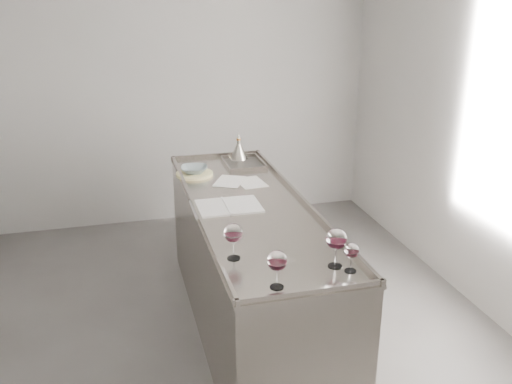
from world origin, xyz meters
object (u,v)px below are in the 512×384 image
object	(u,v)px
counter	(250,269)
wine_glass_right	(336,240)
wine_glass_left	(233,234)
wine_glass_middle	(277,262)
ceramic_bowl	(194,170)
wine_glass_small	(352,251)
notebook	(226,206)
wine_funnel	(239,151)

from	to	relation	value
counter	wine_glass_right	world-z (taller)	wine_glass_right
wine_glass_left	wine_glass_middle	size ratio (longest dim) A/B	1.04
ceramic_bowl	counter	bearing A→B (deg)	-70.81
wine_glass_small	ceramic_bowl	size ratio (longest dim) A/B	0.77
counter	wine_glass_small	size ratio (longest dim) A/B	15.37
wine_glass_middle	notebook	bearing A→B (deg)	91.02
counter	wine_glass_left	bearing A→B (deg)	-110.80
counter	wine_funnel	xyz separation A→B (m)	(0.17, 1.08, 0.54)
wine_glass_middle	ceramic_bowl	bearing A→B (deg)	93.69
wine_glass_small	wine_glass_left	bearing A→B (deg)	151.89
wine_glass_right	notebook	xyz separation A→B (m)	(-0.38, 0.97, -0.14)
wine_glass_left	counter	bearing A→B (deg)	69.20
wine_glass_small	wine_funnel	xyz separation A→B (m)	(-0.10, 2.10, -0.04)
ceramic_bowl	wine_funnel	distance (m)	0.55
wine_glass_right	notebook	world-z (taller)	wine_glass_right
wine_glass_left	wine_glass_small	world-z (taller)	wine_glass_left
counter	ceramic_bowl	size ratio (longest dim) A/B	11.82
wine_glass_right	notebook	bearing A→B (deg)	111.38
counter	wine_glass_right	bearing A→B (deg)	-77.02
counter	wine_glass_middle	size ratio (longest dim) A/B	12.36
wine_funnel	wine_glass_small	bearing A→B (deg)	-87.25
ceramic_bowl	wine_glass_middle	bearing A→B (deg)	-86.31
wine_glass_middle	wine_glass_small	xyz separation A→B (m)	(0.41, 0.06, -0.03)
wine_glass_middle	notebook	size ratio (longest dim) A/B	0.43
wine_glass_small	ceramic_bowl	world-z (taller)	wine_glass_small
counter	wine_glass_left	distance (m)	0.99
counter	ceramic_bowl	world-z (taller)	ceramic_bowl
wine_glass_middle	notebook	xyz separation A→B (m)	(-0.02, 1.10, -0.13)
wine_glass_small	notebook	world-z (taller)	wine_glass_small
wine_glass_right	wine_glass_small	xyz separation A→B (m)	(0.06, -0.07, -0.04)
wine_glass_small	wine_funnel	distance (m)	2.10
wine_glass_left	notebook	size ratio (longest dim) A/B	0.45
wine_glass_left	wine_funnel	bearing A→B (deg)	76.01
wine_glass_small	notebook	xyz separation A→B (m)	(-0.43, 1.04, -0.10)
wine_glass_left	notebook	xyz separation A→B (m)	(0.12, 0.74, -0.14)
notebook	wine_glass_left	bearing A→B (deg)	-98.22
ceramic_bowl	wine_glass_left	bearing A→B (deg)	-90.68
wine_glass_middle	notebook	distance (m)	1.11
wine_glass_left	notebook	world-z (taller)	wine_glass_left
wine_glass_right	counter	bearing A→B (deg)	102.98
notebook	wine_funnel	size ratio (longest dim) A/B	2.05
wine_glass_right	ceramic_bowl	xyz separation A→B (m)	(-0.48, 1.69, -0.11)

